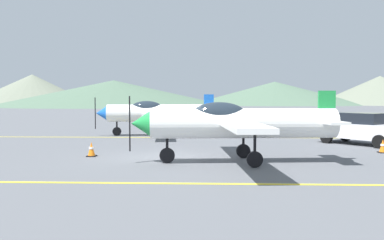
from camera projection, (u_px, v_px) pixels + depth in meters
The scene contains 12 objects.
ground_plane at pixel (163, 159), 15.32m from camera, with size 400.00×400.00×0.00m, color #54565B.
apron_line_near at pixel (145, 183), 10.86m from camera, with size 80.00×0.16×0.01m, color yellow.
apron_line_far at pixel (179, 137), 23.88m from camera, with size 80.00×0.16×0.01m, color yellow.
airplane_near at pixel (235, 122), 14.36m from camera, with size 7.64×8.78×2.63m.
airplane_mid at pixel (156, 112), 25.12m from camera, with size 7.65×8.79×2.63m.
car_sedan at pixel (361, 128), 20.25m from camera, with size 4.13×4.46×1.62m.
traffic_cone_front at pixel (91, 149), 15.97m from camera, with size 0.36×0.36×0.59m.
traffic_cone_side at pixel (383, 146), 17.04m from camera, with size 0.36×0.36×0.59m.
hill_left at pixel (32, 89), 175.90m from camera, with size 54.08×54.08×13.39m, color slate.
hill_centerleft at pixel (114, 93), 136.60m from camera, with size 80.72×80.72×8.88m, color #4C6651.
hill_centerright at pixel (275, 93), 167.01m from camera, with size 72.87×72.87×9.77m, color #4C6651.
hill_right at pixel (380, 90), 164.07m from camera, with size 52.75×52.75×12.02m, color slate.
Camera 1 is at (1.69, -15.17, 2.31)m, focal length 37.03 mm.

